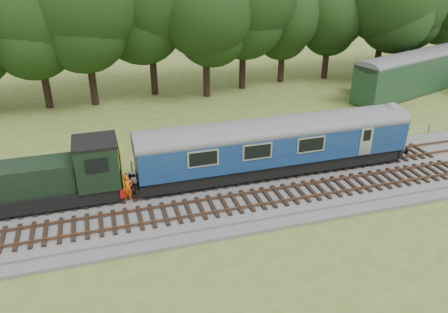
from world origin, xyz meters
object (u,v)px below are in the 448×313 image
object	(u,v)px
shunter_loco	(49,180)
parked_coach	(417,70)
dmu_railcar	(276,141)
worker	(127,188)

from	to	relation	value
shunter_loco	parked_coach	size ratio (longest dim) A/B	0.53
dmu_railcar	parked_coach	xyz separation A→B (m)	(21.33, 13.22, -0.18)
dmu_railcar	worker	world-z (taller)	dmu_railcar
shunter_loco	parked_coach	distance (m)	37.66
worker	parked_coach	distance (m)	34.13
dmu_railcar	worker	distance (m)	9.84
worker	parked_coach	bearing A→B (deg)	23.60
dmu_railcar	worker	bearing A→B (deg)	-174.41
parked_coach	shunter_loco	bearing A→B (deg)	-178.01
shunter_loco	dmu_railcar	bearing A→B (deg)	-0.00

